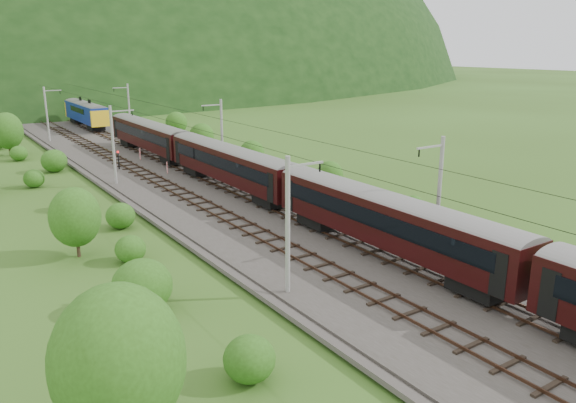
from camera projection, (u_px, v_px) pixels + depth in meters
ground at (368, 273)px, 35.98m from camera, size 600.00×600.00×0.00m
railbed at (282, 230)px, 43.94m from camera, size 14.00×220.00×0.30m
track_left at (256, 233)px, 42.60m from camera, size 2.40×220.00×0.27m
track_right at (307, 222)px, 45.17m from camera, size 2.40×220.00×0.27m
catenary_left at (114, 143)px, 57.10m from camera, size 2.54×192.28×8.00m
catenary_right at (221, 133)px, 63.66m from camera, size 2.54×192.28×8.00m
overhead_wires at (282, 142)px, 42.08m from camera, size 4.83×198.00×0.03m
train at (392, 214)px, 36.73m from camera, size 2.91×160.76×5.06m
hazard_post_near at (167, 167)px, 62.56m from camera, size 0.14×0.14×1.31m
hazard_post_far at (140, 154)px, 69.92m from camera, size 0.16×0.16×1.48m
signal at (118, 158)px, 64.51m from camera, size 0.23×0.23×2.12m
vegetation_left at (69, 208)px, 41.80m from camera, size 12.99×146.07×6.55m
vegetation_right at (335, 173)px, 57.69m from camera, size 6.67×105.17×3.22m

